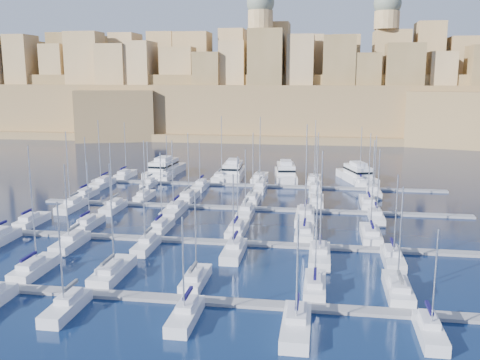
% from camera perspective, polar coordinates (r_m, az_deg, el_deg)
% --- Properties ---
extents(ground, '(600.00, 600.00, 0.00)m').
position_cam_1_polar(ground, '(95.01, 0.05, -4.61)').
color(ground, black).
rests_on(ground, ground).
extents(pontoon_near, '(84.00, 2.00, 0.40)m').
position_cam_1_polar(pontoon_near, '(63.46, -4.78, -12.66)').
color(pontoon_near, slate).
rests_on(pontoon_near, ground).
extents(pontoon_mid_near, '(84.00, 2.00, 0.40)m').
position_cam_1_polar(pontoon_mid_near, '(83.62, -1.22, -6.67)').
color(pontoon_mid_near, slate).
rests_on(pontoon_mid_near, ground).
extents(pontoon_mid_far, '(84.00, 2.00, 0.40)m').
position_cam_1_polar(pontoon_mid_far, '(104.52, 0.89, -3.03)').
color(pontoon_mid_far, slate).
rests_on(pontoon_mid_far, ground).
extents(pontoon_far, '(84.00, 2.00, 0.40)m').
position_cam_1_polar(pontoon_far, '(125.80, 2.29, -0.61)').
color(pontoon_far, slate).
rests_on(pontoon_far, ground).
extents(sailboat_1, '(2.78, 9.27, 13.96)m').
position_cam_1_polar(sailboat_1, '(76.38, -21.06, -8.76)').
color(sailboat_1, silver).
rests_on(sailboat_1, ground).
extents(sailboat_2, '(3.00, 10.00, 15.15)m').
position_cam_1_polar(sailboat_2, '(72.11, -13.45, -9.47)').
color(sailboat_2, silver).
rests_on(sailboat_2, ground).
extents(sailboat_3, '(2.47, 8.24, 11.80)m').
position_cam_1_polar(sailboat_3, '(68.02, -4.78, -10.51)').
color(sailboat_3, silver).
rests_on(sailboat_3, ground).
extents(sailboat_4, '(2.56, 8.53, 13.86)m').
position_cam_1_polar(sailboat_4, '(66.42, 7.99, -11.11)').
color(sailboat_4, silver).
rests_on(sailboat_4, ground).
extents(sailboat_5, '(2.85, 9.49, 13.36)m').
position_cam_1_polar(sailboat_5, '(67.51, 16.50, -11.10)').
color(sailboat_5, silver).
rests_on(sailboat_5, ground).
extents(sailboat_8, '(2.49, 8.31, 12.99)m').
position_cam_1_polar(sailboat_8, '(63.31, -18.03, -12.73)').
color(sailboat_8, silver).
rests_on(sailboat_8, ground).
extents(sailboat_9, '(2.47, 8.22, 11.91)m').
position_cam_1_polar(sailboat_9, '(58.80, -5.83, -14.13)').
color(sailboat_9, silver).
rests_on(sailboat_9, ground).
extents(sailboat_10, '(2.86, 9.53, 12.91)m').
position_cam_1_polar(sailboat_10, '(56.60, 6.03, -15.16)').
color(sailboat_10, silver).
rests_on(sailboat_10, ground).
extents(sailboat_11, '(2.34, 7.80, 11.67)m').
position_cam_1_polar(sailboat_11, '(58.40, 19.60, -14.94)').
color(sailboat_11, silver).
rests_on(sailboat_11, ground).
extents(sailboat_12, '(2.58, 8.61, 14.19)m').
position_cam_1_polar(sailboat_12, '(100.52, -21.32, -4.07)').
color(sailboat_12, silver).
rests_on(sailboat_12, ground).
extents(sailboat_13, '(2.55, 8.48, 11.64)m').
position_cam_1_polar(sailboat_13, '(95.67, -15.85, -4.48)').
color(sailboat_13, silver).
rests_on(sailboat_13, ground).
extents(sailboat_14, '(2.49, 8.30, 13.56)m').
position_cam_1_polar(sailboat_14, '(91.01, -8.41, -4.96)').
color(sailboat_14, silver).
rests_on(sailboat_14, ground).
extents(sailboat_15, '(2.75, 9.18, 13.11)m').
position_cam_1_polar(sailboat_15, '(88.55, -0.32, -5.29)').
color(sailboat_15, silver).
rests_on(sailboat_15, ground).
extents(sailboat_16, '(2.92, 9.72, 15.90)m').
position_cam_1_polar(sailboat_16, '(87.78, 6.92, -5.50)').
color(sailboat_16, silver).
rests_on(sailboat_16, ground).
extents(sailboat_17, '(2.99, 9.95, 16.09)m').
position_cam_1_polar(sailboat_17, '(88.22, 13.77, -5.66)').
color(sailboat_17, silver).
rests_on(sailboat_17, ground).
extents(sailboat_19, '(2.68, 8.92, 13.18)m').
position_cam_1_polar(sailboat_19, '(85.82, -17.60, -6.36)').
color(sailboat_19, silver).
rests_on(sailboat_19, ground).
extents(sailboat_20, '(2.35, 7.84, 12.27)m').
position_cam_1_polar(sailboat_20, '(81.84, -9.96, -6.86)').
color(sailboat_20, silver).
rests_on(sailboat_20, ground).
extents(sailboat_21, '(2.70, 9.01, 12.46)m').
position_cam_1_polar(sailboat_21, '(78.12, -0.65, -7.56)').
color(sailboat_21, silver).
rests_on(sailboat_21, ground).
extents(sailboat_22, '(2.92, 9.75, 16.02)m').
position_cam_1_polar(sailboat_22, '(76.80, 8.49, -7.99)').
color(sailboat_22, silver).
rests_on(sailboat_22, ground).
extents(sailboat_23, '(2.63, 8.77, 12.97)m').
position_cam_1_polar(sailboat_23, '(77.92, 15.99, -8.05)').
color(sailboat_23, silver).
rests_on(sailboat_23, ground).
extents(sailboat_24, '(2.42, 8.08, 13.26)m').
position_cam_1_polar(sailboat_24, '(119.14, -16.05, -1.45)').
color(sailboat_24, silver).
rests_on(sailboat_24, ground).
extents(sailboat_25, '(2.42, 8.07, 12.78)m').
position_cam_1_polar(sailboat_25, '(114.33, -10.15, -1.70)').
color(sailboat_25, silver).
rests_on(sailboat_25, ground).
extents(sailboat_26, '(2.87, 9.58, 14.44)m').
position_cam_1_polar(sailboat_26, '(112.38, -5.54, -1.79)').
color(sailboat_26, silver).
rests_on(sailboat_26, ground).
extents(sailboat_27, '(2.70, 9.01, 14.73)m').
position_cam_1_polar(sailboat_27, '(109.57, 1.33, -2.08)').
color(sailboat_27, silver).
rests_on(sailboat_27, ground).
extents(sailboat_28, '(2.73, 9.09, 14.95)m').
position_cam_1_polar(sailboat_28, '(108.72, 8.17, -2.29)').
color(sailboat_28, silver).
rests_on(sailboat_28, ground).
extents(sailboat_29, '(3.00, 10.01, 14.91)m').
position_cam_1_polar(sailboat_29, '(109.55, 13.49, -2.38)').
color(sailboat_29, silver).
rests_on(sailboat_29, ground).
extents(sailboat_30, '(2.75, 9.18, 15.66)m').
position_cam_1_polar(sailboat_30, '(109.29, -17.53, -2.63)').
color(sailboat_30, silver).
rests_on(sailboat_30, ground).
extents(sailboat_31, '(2.57, 8.57, 13.60)m').
position_cam_1_polar(sailboat_31, '(106.09, -13.33, -2.83)').
color(sailboat_31, silver).
rests_on(sailboat_31, ground).
extents(sailboat_32, '(2.99, 9.96, 14.34)m').
position_cam_1_polar(sailboat_32, '(101.50, -7.01, -3.22)').
color(sailboat_32, silver).
rests_on(sailboat_32, ground).
extents(sailboat_33, '(2.62, 8.72, 12.88)m').
position_cam_1_polar(sailboat_33, '(99.32, 0.61, -3.47)').
color(sailboat_33, silver).
rests_on(sailboat_33, ground).
extents(sailboat_34, '(3.28, 10.93, 17.70)m').
position_cam_1_polar(sailboat_34, '(97.34, 6.96, -3.82)').
color(sailboat_34, silver).
rests_on(sailboat_34, ground).
extents(sailboat_35, '(2.49, 8.30, 13.41)m').
position_cam_1_polar(sailboat_35, '(99.06, 14.33, -3.87)').
color(sailboat_35, silver).
rests_on(sailboat_35, ground).
extents(sailboat_36, '(2.85, 9.50, 14.40)m').
position_cam_1_polar(sailboat_36, '(139.55, -12.12, 0.54)').
color(sailboat_36, silver).
rests_on(sailboat_36, ground).
extents(sailboat_37, '(2.39, 7.98, 11.35)m').
position_cam_1_polar(sailboat_37, '(135.30, -7.83, 0.34)').
color(sailboat_37, silver).
rests_on(sailboat_37, ground).
extents(sailboat_38, '(3.24, 10.81, 16.17)m').
position_cam_1_polar(sailboat_38, '(133.39, -2.01, 0.32)').
color(sailboat_38, silver).
rests_on(sailboat_38, ground).
extents(sailboat_39, '(3.24, 10.78, 16.12)m').
position_cam_1_polar(sailboat_39, '(131.92, 2.10, 0.19)').
color(sailboat_39, silver).
rests_on(sailboat_39, ground).
extents(sailboat_40, '(3.08, 10.27, 15.58)m').
position_cam_1_polar(sailboat_40, '(130.81, 7.92, -0.00)').
color(sailboat_40, silver).
rests_on(sailboat_40, ground).
extents(sailboat_41, '(2.60, 8.66, 14.13)m').
position_cam_1_polar(sailboat_41, '(130.34, 12.66, -0.22)').
color(sailboat_41, silver).
rests_on(sailboat_41, ground).
extents(sailboat_42, '(3.06, 10.19, 16.01)m').
position_cam_1_polar(sailboat_42, '(129.51, -14.49, -0.36)').
color(sailboat_42, silver).
rests_on(sailboat_42, ground).
extents(sailboat_43, '(2.18, 7.27, 11.08)m').
position_cam_1_polar(sailboat_43, '(126.94, -9.69, -0.42)').
color(sailboat_43, silver).
rests_on(sailboat_43, ground).
extents(sailboat_44, '(2.55, 8.49, 11.65)m').
position_cam_1_polar(sailboat_44, '(123.00, -4.24, -0.66)').
color(sailboat_44, silver).
rests_on(sailboat_44, ground).
extents(sailboat_45, '(2.50, 8.34, 12.13)m').
position_cam_1_polar(sailboat_45, '(120.74, 2.13, -0.86)').
color(sailboat_45, silver).
rests_on(sailboat_45, ground).
extents(sailboat_46, '(2.71, 9.03, 13.16)m').
position_cam_1_polar(sailboat_46, '(119.63, 8.04, -1.06)').
color(sailboat_46, silver).
rests_on(sailboat_46, ground).
extents(sailboat_47, '(2.71, 9.05, 13.47)m').
position_cam_1_polar(sailboat_47, '(120.15, 14.09, -1.24)').
color(sailboat_47, silver).
rests_on(sailboat_47, ground).
extents(motor_yacht_a, '(6.68, 18.90, 5.25)m').
position_cam_1_polar(motor_yacht_a, '(140.98, -8.06, 1.19)').
color(motor_yacht_a, silver).
rests_on(motor_yacht_a, ground).
extents(motor_yacht_b, '(5.55, 16.43, 5.25)m').
position_cam_1_polar(motor_yacht_b, '(135.70, -0.73, 0.92)').
color(motor_yacht_b, silver).
rests_on(motor_yacht_b, ground).
extents(motor_yacht_c, '(6.88, 16.80, 5.25)m').
position_cam_1_polar(motor_yacht_c, '(134.19, 4.90, 0.76)').
color(motor_yacht_c, silver).
rests_on(motor_yacht_c, ground).
extents(motor_yacht_d, '(9.84, 17.22, 5.25)m').
position_cam_1_polar(motor_yacht_d, '(134.27, 12.40, 0.55)').
color(motor_yacht_d, silver).
rests_on(motor_yacht_d, ground).
extents(fortified_city, '(460.00, 108.95, 59.52)m').
position_cam_1_polar(fortified_city, '(246.30, 5.62, 8.49)').
color(fortified_city, brown).
rests_on(fortified_city, ground).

